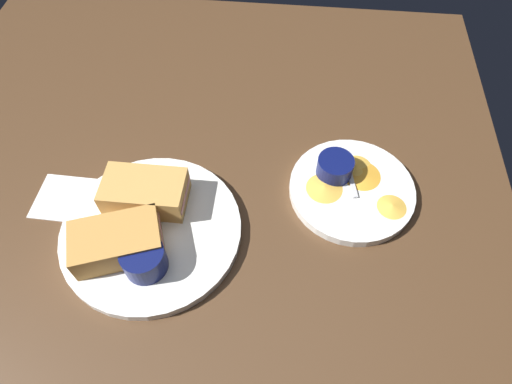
% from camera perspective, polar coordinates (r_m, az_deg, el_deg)
% --- Properties ---
extents(ground_plane, '(1.10, 1.10, 0.03)m').
position_cam_1_polar(ground_plane, '(0.78, -8.33, 0.54)').
color(ground_plane, '#4C331E').
extents(plate_sandwich_main, '(0.28, 0.28, 0.02)m').
position_cam_1_polar(plate_sandwich_main, '(0.72, -13.44, -4.95)').
color(plate_sandwich_main, white).
rests_on(plate_sandwich_main, ground_plane).
extents(sandwich_half_near, '(0.13, 0.08, 0.05)m').
position_cam_1_polar(sandwich_half_near, '(0.72, -14.25, -0.01)').
color(sandwich_half_near, tan).
rests_on(sandwich_half_near, plate_sandwich_main).
extents(sandwich_half_far, '(0.15, 0.12, 0.05)m').
position_cam_1_polar(sandwich_half_far, '(0.68, -17.66, -6.18)').
color(sandwich_half_far, '#C68C42').
rests_on(sandwich_half_far, plate_sandwich_main).
extents(ramekin_dark_sauce, '(0.06, 0.06, 0.04)m').
position_cam_1_polar(ramekin_dark_sauce, '(0.66, -14.42, -8.43)').
color(ramekin_dark_sauce, '#0C144C').
rests_on(ramekin_dark_sauce, plate_sandwich_main).
extents(spoon_by_dark_ramekin, '(0.03, 0.10, 0.01)m').
position_cam_1_polar(spoon_by_dark_ramekin, '(0.70, -13.74, -5.27)').
color(spoon_by_dark_ramekin, silver).
rests_on(spoon_by_dark_ramekin, plate_sandwich_main).
extents(plate_chips_companion, '(0.21, 0.21, 0.02)m').
position_cam_1_polar(plate_chips_companion, '(0.76, 12.35, 0.31)').
color(plate_chips_companion, white).
rests_on(plate_chips_companion, ground_plane).
extents(ramekin_light_gravy, '(0.06, 0.06, 0.03)m').
position_cam_1_polar(ramekin_light_gravy, '(0.75, 10.27, 3.31)').
color(ramekin_light_gravy, '#0C144C').
rests_on(ramekin_light_gravy, plate_chips_companion).
extents(spoon_by_gravy_ramekin, '(0.03, 0.10, 0.01)m').
position_cam_1_polar(spoon_by_gravy_ramekin, '(0.77, 11.82, 3.59)').
color(spoon_by_gravy_ramekin, silver).
rests_on(spoon_by_gravy_ramekin, plate_chips_companion).
extents(plantain_chip_scatter, '(0.18, 0.14, 0.01)m').
position_cam_1_polar(plantain_chip_scatter, '(0.76, 13.01, 1.48)').
color(plantain_chip_scatter, gold).
rests_on(plantain_chip_scatter, plate_chips_companion).
extents(paper_napkin_folded, '(0.11, 0.09, 0.00)m').
position_cam_1_polar(paper_napkin_folded, '(0.80, -23.25, -0.75)').
color(paper_napkin_folded, white).
rests_on(paper_napkin_folded, ground_plane).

